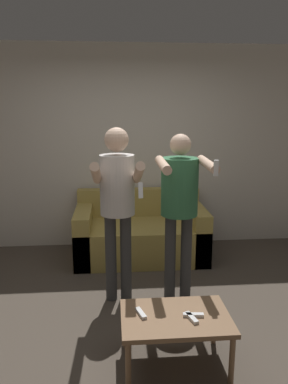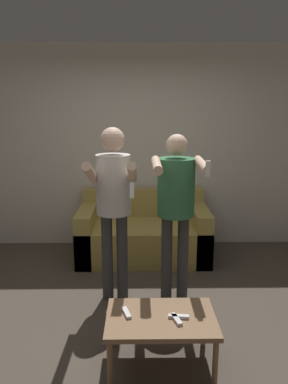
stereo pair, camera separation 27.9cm
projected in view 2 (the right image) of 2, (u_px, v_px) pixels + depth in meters
ground_plane at (131, 322)px, 3.38m from camera, size 14.00×14.00×0.00m
wall_back at (133, 148)px, 5.07m from camera, size 6.40×0.06×2.70m
couch at (143, 234)px, 4.83m from camera, size 1.63×0.93×0.82m
person_standing_left at (113, 195)px, 3.56m from camera, size 0.45×0.70×1.72m
person_standing_right at (176, 197)px, 3.57m from camera, size 0.48×0.72×1.65m
coffee_table at (161, 322)px, 2.74m from camera, size 0.80×0.54×0.41m
remote_near at (176, 319)px, 2.67m from camera, size 0.08×0.15×0.02m
remote_mid at (179, 317)px, 2.70m from camera, size 0.15×0.05×0.02m
remote_far at (126, 313)px, 2.75m from camera, size 0.08×0.15×0.02m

